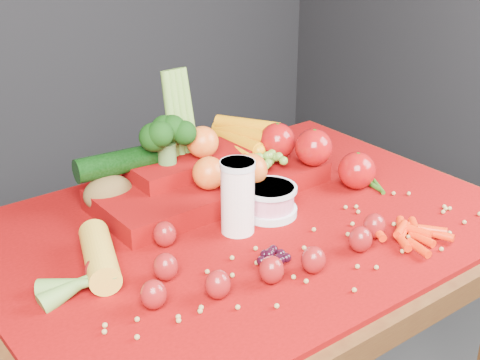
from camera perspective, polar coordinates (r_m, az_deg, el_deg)
table at (r=1.42m, az=0.50°, el=-7.44°), size 1.10×0.80×0.75m
red_cloth at (r=1.37m, az=0.51°, el=-3.86°), size 1.05×0.75×0.01m
milk_glass at (r=1.30m, az=-0.20°, el=-1.25°), size 0.07×0.07×0.15m
yogurt_bowl at (r=1.38m, az=2.52°, el=-1.68°), size 0.12×0.12×0.06m
strawberry_scatter at (r=1.19m, az=-0.13°, el=-6.69°), size 0.54×0.28×0.06m
dark_grape_cluster at (r=1.22m, az=2.80°, el=-6.55°), size 0.06×0.05×0.03m
soybean_scatter at (r=1.23m, az=6.29°, el=-6.94°), size 0.84×0.24×0.01m
corn_ear at (r=1.18m, az=-13.06°, el=-7.91°), size 0.24×0.26×0.06m
potato at (r=1.43m, az=-11.18°, el=-1.09°), size 0.11×0.08×0.07m
baby_carrot_pile at (r=1.33m, az=14.21°, el=-4.43°), size 0.17×0.18×0.03m
green_bean_pile at (r=1.56m, az=10.52°, el=0.01°), size 0.14×0.12×0.01m
produce_mound at (r=1.47m, az=-1.53°, el=1.19°), size 0.59×0.37×0.27m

